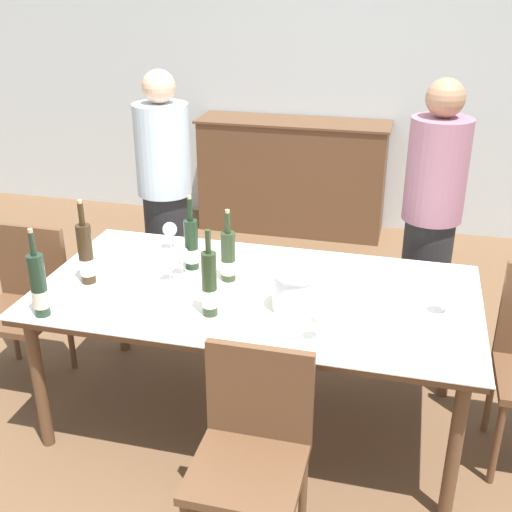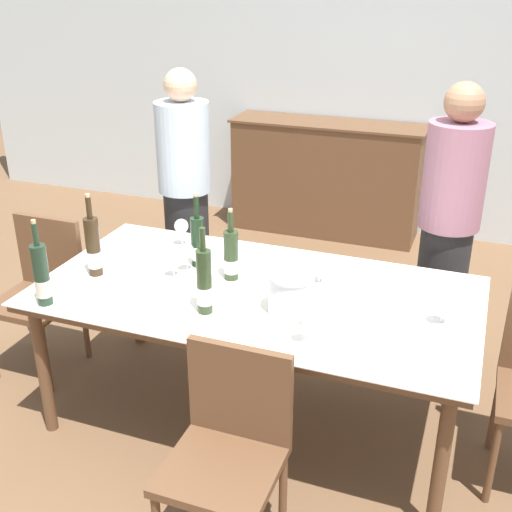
{
  "view_description": "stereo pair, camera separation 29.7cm",
  "coord_description": "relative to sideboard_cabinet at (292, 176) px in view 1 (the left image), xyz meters",
  "views": [
    {
      "loc": [
        0.67,
        -2.63,
        2.15
      ],
      "look_at": [
        0.0,
        0.0,
        0.93
      ],
      "focal_mm": 45.0,
      "sensor_mm": 36.0,
      "label": 1
    },
    {
      "loc": [
        0.95,
        -2.54,
        2.15
      ],
      "look_at": [
        0.0,
        0.0,
        0.93
      ],
      "focal_mm": 45.0,
      "sensor_mm": 36.0,
      "label": 2
    }
  ],
  "objects": [
    {
      "name": "wine_bottle_4",
      "position": [
        0.19,
        -2.57,
        0.38
      ],
      "size": [
        0.07,
        0.07,
        0.37
      ],
      "color": "#28381E",
      "rests_on": "dining_table"
    },
    {
      "name": "person_host",
      "position": [
        -0.45,
        -1.77,
        0.32
      ],
      "size": [
        0.33,
        0.33,
        1.62
      ],
      "color": "#262628",
      "rests_on": "ground_plane"
    },
    {
      "name": "ice_bucket",
      "position": [
        0.56,
        -2.78,
        0.35
      ],
      "size": [
        0.21,
        0.21,
        0.18
      ],
      "color": "silver",
      "rests_on": "dining_table"
    },
    {
      "name": "wine_glass_3",
      "position": [
        -0.23,
        -2.29,
        0.37
      ],
      "size": [
        0.08,
        0.08,
        0.15
      ],
      "color": "white",
      "rests_on": "dining_table"
    },
    {
      "name": "wine_glass_4",
      "position": [
        -0.08,
        -2.66,
        0.37
      ],
      "size": [
        0.07,
        0.07,
        0.15
      ],
      "color": "white",
      "rests_on": "dining_table"
    },
    {
      "name": "wine_glass_5",
      "position": [
        0.61,
        -2.47,
        0.37
      ],
      "size": [
        0.09,
        0.09,
        0.16
      ],
      "color": "white",
      "rests_on": "dining_table"
    },
    {
      "name": "chair_left_end",
      "position": [
        -0.99,
        -2.57,
        0.01
      ],
      "size": [
        0.42,
        0.42,
        0.87
      ],
      "color": "brown",
      "rests_on": "ground_plane"
    },
    {
      "name": "sideboard_cabinet",
      "position": [
        0.0,
        0.0,
        0.0
      ],
      "size": [
        1.63,
        0.46,
        0.97
      ],
      "color": "brown",
      "rests_on": "ground_plane"
    },
    {
      "name": "wine_bottle_3",
      "position": [
        -0.03,
        -2.49,
        0.39
      ],
      "size": [
        0.07,
        0.07,
        0.39
      ],
      "color": "black",
      "rests_on": "dining_table"
    },
    {
      "name": "dining_table",
      "position": [
        0.35,
        -2.65,
        0.2
      ],
      "size": [
        2.08,
        1.08,
        0.75
      ],
      "color": "brown",
      "rests_on": "ground_plane"
    },
    {
      "name": "wine_bottle_0",
      "position": [
        -0.47,
        -2.77,
        0.4
      ],
      "size": [
        0.07,
        0.07,
        0.42
      ],
      "color": "#332314",
      "rests_on": "dining_table"
    },
    {
      "name": "wine_glass_1",
      "position": [
        0.7,
        -3.02,
        0.37
      ],
      "size": [
        0.07,
        0.07,
        0.15
      ],
      "color": "white",
      "rests_on": "dining_table"
    },
    {
      "name": "chair_near_front",
      "position": [
        0.53,
        -3.43,
        0.02
      ],
      "size": [
        0.42,
        0.42,
        0.87
      ],
      "color": "brown",
      "rests_on": "ground_plane"
    },
    {
      "name": "back_wall",
      "position": [
        0.35,
        0.29,
        0.91
      ],
      "size": [
        8.0,
        0.1,
        2.8
      ],
      "color": "silver",
      "rests_on": "ground_plane"
    },
    {
      "name": "wine_bottle_2",
      "position": [
        0.21,
        -2.93,
        0.4
      ],
      "size": [
        0.07,
        0.07,
        0.4
      ],
      "color": "#28381E",
      "rests_on": "dining_table"
    },
    {
      "name": "wine_bottle_1",
      "position": [
        -0.51,
        -3.11,
        0.4
      ],
      "size": [
        0.07,
        0.07,
        0.41
      ],
      "color": "#1E3323",
      "rests_on": "dining_table"
    },
    {
      "name": "wine_glass_0",
      "position": [
        -0.05,
        -2.57,
        0.36
      ],
      "size": [
        0.08,
        0.08,
        0.15
      ],
      "color": "white",
      "rests_on": "dining_table"
    },
    {
      "name": "wine_glass_2",
      "position": [
        1.2,
        -2.66,
        0.35
      ],
      "size": [
        0.08,
        0.08,
        0.13
      ],
      "color": "white",
      "rests_on": "dining_table"
    },
    {
      "name": "person_guest_left",
      "position": [
        1.14,
        -1.78,
        0.33
      ],
      "size": [
        0.33,
        0.33,
        1.64
      ],
      "color": "#262628",
      "rests_on": "ground_plane"
    },
    {
      "name": "ground_plane",
      "position": [
        0.35,
        -2.65,
        -0.49
      ],
      "size": [
        12.0,
        12.0,
        0.0
      ],
      "primitive_type": "plane",
      "color": "brown"
    }
  ]
}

